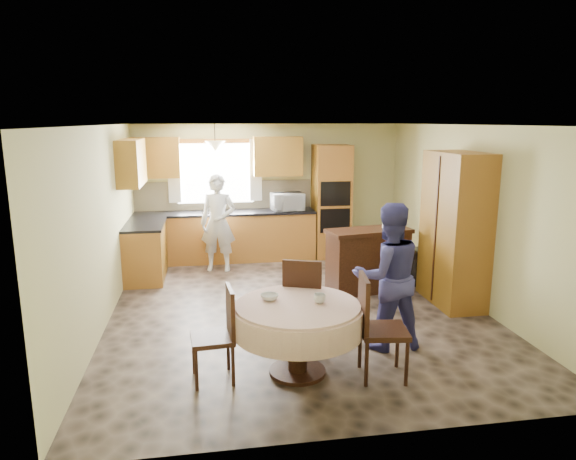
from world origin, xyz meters
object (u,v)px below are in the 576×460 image
at_px(chair_left, 220,330).
at_px(chair_back, 304,298).
at_px(person_dining, 388,276).
at_px(person_sink, 218,223).
at_px(oven_tower, 331,201).
at_px(dining_table, 298,320).
at_px(chair_right, 375,322).
at_px(sideboard, 368,262).
at_px(cupboard, 455,229).

height_order(chair_left, chair_back, chair_back).
bearing_deg(person_dining, chair_back, -11.59).
bearing_deg(person_sink, oven_tower, 27.82).
bearing_deg(person_sink, dining_table, -68.49).
bearing_deg(person_sink, person_dining, -50.69).
bearing_deg(oven_tower, dining_table, -108.03).
bearing_deg(oven_tower, person_dining, -95.02).
bearing_deg(chair_right, oven_tower, -0.76).
bearing_deg(chair_back, chair_right, 145.67).
height_order(sideboard, person_sink, person_sink).
xyz_separation_m(chair_back, person_sink, (-0.86, 3.28, 0.25)).
xyz_separation_m(dining_table, person_dining, (1.12, 0.48, 0.25)).
distance_m(oven_tower, sideboard, 2.19).
bearing_deg(chair_right, cupboard, -35.21).
bearing_deg(chair_back, oven_tower, -87.32).
bearing_deg(dining_table, oven_tower, 71.97).
distance_m(sideboard, cupboard, 1.38).
relative_size(dining_table, person_dining, 0.79).
xyz_separation_m(oven_tower, chair_back, (-1.29, -3.90, -0.48)).
height_order(oven_tower, cupboard, cupboard).
distance_m(chair_right, person_sink, 4.35).
bearing_deg(chair_back, cupboard, -134.17).
height_order(oven_tower, chair_right, oven_tower).
xyz_separation_m(oven_tower, cupboard, (1.07, -2.81, 0.01)).
distance_m(person_sink, person_dining, 3.87).
distance_m(chair_back, person_sink, 3.40).
relative_size(chair_right, person_dining, 0.63).
height_order(oven_tower, sideboard, oven_tower).
xyz_separation_m(chair_left, chair_right, (1.53, -0.20, 0.06)).
height_order(dining_table, chair_left, chair_left).
bearing_deg(oven_tower, chair_left, -116.53).
xyz_separation_m(cupboard, chair_back, (-2.36, -1.09, -0.49)).
relative_size(chair_left, chair_back, 0.90).
bearing_deg(person_dining, sideboard, -104.53).
bearing_deg(cupboard, person_sink, 145.73).
xyz_separation_m(sideboard, chair_right, (-0.78, -2.61, 0.14)).
distance_m(cupboard, dining_table, 3.11).
distance_m(chair_back, person_dining, 0.98).
distance_m(oven_tower, chair_left, 5.08).
xyz_separation_m(oven_tower, dining_table, (-1.47, -4.53, -0.47)).
distance_m(chair_left, chair_right, 1.55).
relative_size(cupboard, dining_table, 1.62).
relative_size(chair_back, chair_right, 1.00).
bearing_deg(chair_back, dining_table, 94.56).
xyz_separation_m(oven_tower, chair_left, (-2.26, -4.52, -0.53)).
distance_m(dining_table, person_dining, 1.24).
relative_size(chair_left, chair_right, 0.90).
xyz_separation_m(oven_tower, sideboard, (0.06, -2.11, -0.61)).
relative_size(sideboard, cupboard, 0.59).
bearing_deg(person_sink, sideboard, -22.29).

